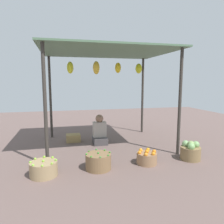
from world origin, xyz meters
TOP-DOWN VIEW (x-y plane):
  - ground_plane at (0.00, 0.00)m, footprint 14.00×14.00m
  - market_stall_structure at (-0.00, -0.00)m, footprint 3.16×2.51m
  - vendor_person at (-0.16, 0.13)m, footprint 0.36×0.44m
  - basket_limes at (-1.47, -1.58)m, footprint 0.48×0.48m
  - basket_green_chilies at (-0.49, -1.52)m, footprint 0.49×0.49m
  - basket_oranges at (0.51, -1.49)m, footprint 0.41×0.41m
  - basket_cabbages at (1.50, -1.49)m, footprint 0.42×0.42m
  - wooden_crate_near_vendor at (-0.84, 0.48)m, footprint 0.38×0.29m

SIDE VIEW (x-z plane):
  - ground_plane at x=0.00m, z-range 0.00..0.00m
  - wooden_crate_near_vendor at x=-0.84m, z-range 0.00..0.20m
  - basket_oranges at x=0.51m, z-range -0.02..0.27m
  - basket_limes at x=-1.47m, z-range -0.02..0.28m
  - basket_green_chilies at x=-0.49m, z-range -0.02..0.31m
  - basket_cabbages at x=1.50m, z-range -0.03..0.38m
  - vendor_person at x=-0.16m, z-range -0.09..0.69m
  - market_stall_structure at x=0.00m, z-range 1.01..3.42m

